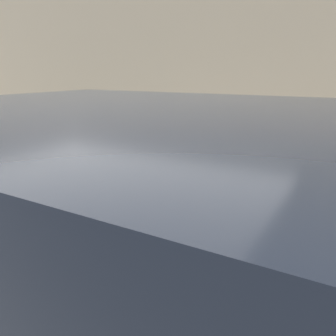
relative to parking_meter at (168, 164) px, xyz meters
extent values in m
cube|color=#ADAAA3|center=(-0.12, 1.09, -1.06)|extent=(24.00, 2.80, 0.14)
cylinder|color=gray|center=(0.00, 0.00, -0.53)|extent=(0.07, 0.07, 0.94)
cube|color=slate|center=(0.00, 0.00, 0.09)|extent=(0.16, 0.13, 0.30)
cube|color=gray|center=(0.00, -0.07, 0.12)|extent=(0.09, 0.01, 0.11)
cylinder|color=black|center=(0.00, 0.00, 0.31)|extent=(0.22, 0.11, 0.22)
cylinder|color=black|center=(-0.17, -0.59, -0.78)|extent=(0.71, 0.23, 0.71)
cube|color=black|center=(1.34, -1.45, 0.32)|extent=(3.40, 1.78, 0.74)
camera|label=1|loc=(1.49, -2.51, 0.82)|focal=35.00mm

